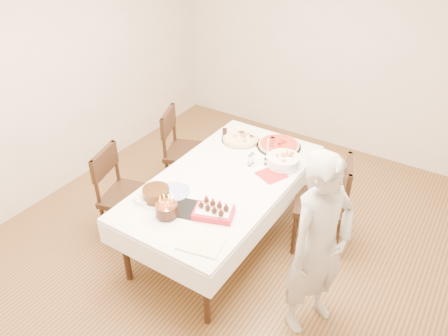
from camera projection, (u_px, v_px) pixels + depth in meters
The scene contains 22 objects.
floor at pixel (231, 244), 4.46m from camera, with size 5.00×5.00×0.00m, color #51311B.
wall_back at pixel (338, 48), 5.47m from camera, with size 4.50×0.04×2.70m, color beige.
wall_left at pixel (57, 74), 4.73m from camera, with size 0.04×5.00×2.70m, color beige.
dining_table at pixel (224, 210), 4.33m from camera, with size 1.14×2.14×0.75m, color white.
chair_right_savory at pixel (320, 204), 4.20m from camera, with size 0.52×0.52×1.01m, color black, non-canonical shape.
chair_left_savory at pixel (189, 153), 4.97m from camera, with size 0.52×0.52×1.02m, color black, non-canonical shape.
chair_left_dessert at pixel (129, 197), 4.29m from camera, with size 0.51×0.51×1.00m, color black, non-canonical shape.
person at pixel (319, 247), 3.27m from camera, with size 0.59×0.39×1.62m, color #BBB6B0.
pizza_white at pixel (241, 139), 4.71m from camera, with size 0.42×0.42×0.04m, color beige.
pizza_pepperoni at pixel (279, 145), 4.60m from camera, with size 0.47×0.47×0.04m, color red.
red_placemat at pixel (271, 175), 4.17m from camera, with size 0.24×0.24×0.01m, color #B21E1E.
pasta_bowl at pixel (283, 161), 4.27m from camera, with size 0.32×0.32×0.10m, color white.
taper_candle at pixel (268, 151), 4.26m from camera, with size 0.06×0.06×0.30m, color white.
shaker_pair at pixel (250, 160), 4.28m from camera, with size 0.10×0.10×0.11m, color white, non-canonical shape.
cola_glass at pixel (225, 133), 4.77m from camera, with size 0.05×0.05×0.10m, color black.
layer_cake at pixel (156, 194), 3.82m from camera, with size 0.30×0.30×0.12m, color #341E0D.
cake_board at pixel (184, 208), 3.75m from camera, with size 0.27×0.27×0.01m, color black.
birthday_cake at pixel (166, 207), 3.61m from camera, with size 0.19×0.19×0.17m, color #3A1C0F.
strawberry_box at pixel (214, 212), 3.65m from camera, with size 0.33×0.22×0.08m, color #B01423, non-canonical shape.
box_lid at pixel (200, 245), 3.37m from camera, with size 0.33×0.22×0.03m, color beige.
plate_stack at pixel (145, 198), 3.84m from camera, with size 0.20×0.20×0.04m, color white.
china_plate at pixel (174, 192), 3.94m from camera, with size 0.30×0.30×0.01m, color white.
Camera 1 is at (1.72, -2.81, 3.11)m, focal length 35.00 mm.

